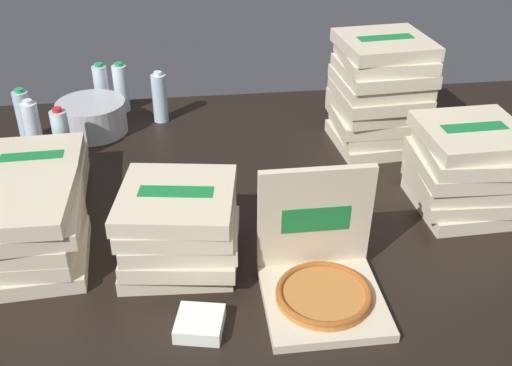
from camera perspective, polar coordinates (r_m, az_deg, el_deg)
name	(u,v)px	position (r m, az deg, el deg)	size (l,w,h in m)	color
ground_plane	(243,237)	(2.09, -1.26, -5.05)	(3.20, 2.40, 0.02)	black
open_pizza_box	(321,273)	(1.81, 6.05, -8.29)	(0.34, 0.35, 0.37)	beige
pizza_stack_right_mid	(37,173)	(2.41, -19.72, 0.86)	(0.36, 0.37, 0.16)	beige
pizza_stack_right_far	(380,93)	(2.60, 11.42, 8.17)	(0.38, 0.39, 0.46)	beige
pizza_stack_left_near	(179,227)	(1.91, -7.15, -4.10)	(0.40, 0.40, 0.26)	beige
pizza_stack_center_near	(467,169)	(2.27, 19.02, 1.24)	(0.38, 0.38, 0.31)	beige
pizza_stack_left_mid	(22,230)	(2.01, -20.93, -4.13)	(0.38, 0.37, 0.26)	beige
ice_bucket	(92,117)	(2.81, -14.99, 5.94)	(0.30, 0.30, 0.14)	#B7BABF
water_bottle_0	(33,128)	(2.69, -20.06, 4.84)	(0.07, 0.07, 0.24)	white
water_bottle_1	(102,88)	(3.00, -14.16, 8.52)	(0.07, 0.07, 0.24)	silver
water_bottle_2	(121,88)	(2.98, -12.43, 8.63)	(0.07, 0.07, 0.24)	white
water_bottle_3	(24,116)	(2.81, -20.74, 5.86)	(0.07, 0.07, 0.24)	silver
water_bottle_4	(62,136)	(2.58, -17.61, 4.15)	(0.07, 0.07, 0.24)	silver
water_bottle_5	(160,98)	(2.84, -8.94, 7.85)	(0.07, 0.07, 0.24)	silver
napkin_pile	(200,324)	(1.73, -5.25, -12.90)	(0.13, 0.13, 0.04)	white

